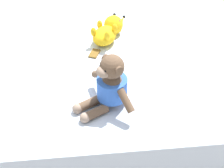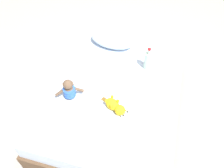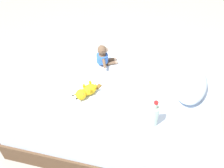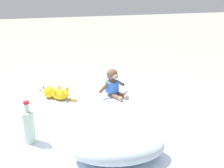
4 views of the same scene
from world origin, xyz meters
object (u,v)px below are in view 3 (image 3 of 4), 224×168
at_px(plush_monkey, 103,57).
at_px(plush_yellow_creature, 86,91).
at_px(bed, 119,109).
at_px(glass_bottle, 154,116).
at_px(pillow, 191,84).

relative_size(plush_monkey, plush_yellow_creature, 0.88).
height_order(bed, glass_bottle, glass_bottle).
distance_m(bed, plush_monkey, 0.57).
bearing_deg(plush_monkey, pillow, 78.50).
distance_m(bed, plush_yellow_creature, 0.40).
height_order(pillow, glass_bottle, glass_bottle).
relative_size(plush_yellow_creature, glass_bottle, 1.11).
bearing_deg(plush_monkey, plush_yellow_creature, -4.69).
distance_m(plush_monkey, glass_bottle, 0.91).
distance_m(plush_yellow_creature, glass_bottle, 0.68).
xyz_separation_m(bed, glass_bottle, (0.27, 0.35, 0.32)).
xyz_separation_m(plush_yellow_creature, glass_bottle, (0.19, 0.65, 0.06)).
bearing_deg(pillow, glass_bottle, -31.43).
relative_size(bed, plush_monkey, 7.02).
relative_size(pillow, plush_monkey, 2.14).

